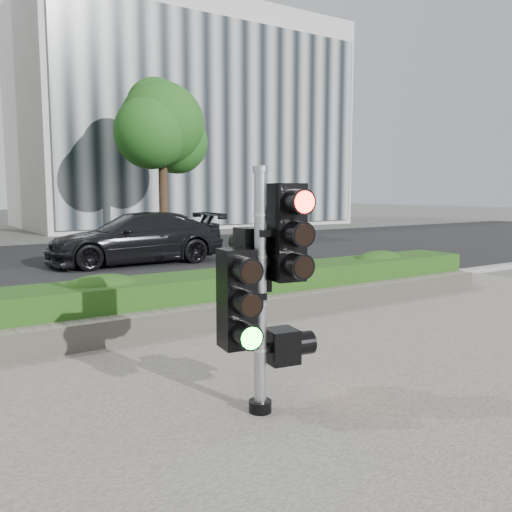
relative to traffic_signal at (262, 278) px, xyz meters
name	(u,v)px	position (x,y,z in m)	size (l,w,h in m)	color
ground	(281,368)	(0.88, 0.91, -1.22)	(120.00, 120.00, 0.00)	#51514C
sidewalk	(481,457)	(0.88, -1.59, -1.21)	(16.00, 11.00, 0.03)	#9E9389
road	(58,266)	(0.88, 10.91, -1.21)	(60.00, 13.00, 0.02)	black
curb	(165,311)	(0.88, 4.06, -1.16)	(60.00, 0.25, 0.12)	gray
stone_wall	(202,318)	(0.88, 2.81, -1.02)	(12.00, 0.32, 0.34)	gray
hedge	(181,299)	(0.88, 3.46, -0.85)	(12.00, 1.00, 0.68)	#427724
building_right	(182,123)	(11.88, 25.91, 4.78)	(18.00, 10.00, 12.00)	#B7B7B2
tree_right	(161,128)	(6.37, 16.46, 3.26)	(4.10, 3.58, 6.53)	black
traffic_signal	(262,278)	(0.00, 0.00, 0.00)	(0.77, 0.60, 2.16)	black
car_dark	(136,238)	(2.80, 10.19, -0.51)	(1.94, 4.78, 1.39)	black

